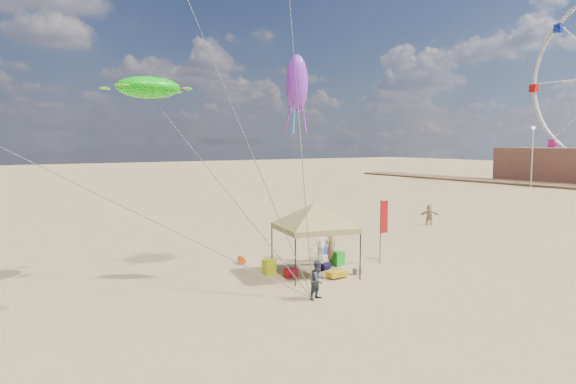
# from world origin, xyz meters

# --- Properties ---
(ground) EXTENTS (280.00, 280.00, 0.00)m
(ground) POSITION_xyz_m (0.00, 0.00, 0.00)
(ground) COLOR tan
(ground) RESTS_ON ground
(canopy_tent) EXTENTS (6.11, 6.11, 3.86)m
(canopy_tent) POSITION_xyz_m (1.92, 3.68, 3.22)
(canopy_tent) COLOR black
(canopy_tent) RESTS_ON ground
(feather_flag) EXTENTS (0.50, 0.04, 3.26)m
(feather_flag) POSITION_xyz_m (6.08, 3.55, 2.17)
(feather_flag) COLOR black
(feather_flag) RESTS_ON ground
(cooler_red) EXTENTS (0.54, 0.38, 0.38)m
(cooler_red) POSITION_xyz_m (0.76, 3.93, 0.19)
(cooler_red) COLOR red
(cooler_red) RESTS_ON ground
(cooler_blue) EXTENTS (0.54, 0.38, 0.38)m
(cooler_blue) POSITION_xyz_m (5.10, 7.08, 0.19)
(cooler_blue) COLOR #1644B7
(cooler_blue) RESTS_ON ground
(bag_navy) EXTENTS (0.69, 0.54, 0.36)m
(bag_navy) POSITION_xyz_m (2.84, 4.08, 0.18)
(bag_navy) COLOR #0F0B34
(bag_navy) RESTS_ON ground
(bag_orange) EXTENTS (0.54, 0.69, 0.36)m
(bag_orange) POSITION_xyz_m (0.15, 7.48, 0.18)
(bag_orange) COLOR #E5440C
(bag_orange) RESTS_ON ground
(chair_green) EXTENTS (0.50, 0.50, 0.70)m
(chair_green) POSITION_xyz_m (4.00, 4.53, 0.35)
(chair_green) COLOR green
(chair_green) RESTS_ON ground
(chair_yellow) EXTENTS (0.50, 0.50, 0.70)m
(chair_yellow) POSITION_xyz_m (0.17, 4.85, 0.35)
(chair_yellow) COLOR #CBE018
(chair_yellow) RESTS_ON ground
(crate_grey) EXTENTS (0.34, 0.30, 0.28)m
(crate_grey) POSITION_xyz_m (3.61, 2.60, 0.14)
(crate_grey) COLOR slate
(crate_grey) RESTS_ON ground
(beach_cart) EXTENTS (0.90, 0.50, 0.24)m
(beach_cart) POSITION_xyz_m (2.36, 2.58, 0.20)
(beach_cart) COLOR gold
(beach_cart) RESTS_ON ground
(person_near_a) EXTENTS (0.71, 0.50, 1.82)m
(person_near_a) POSITION_xyz_m (3.75, 4.76, 0.91)
(person_near_a) COLOR tan
(person_near_a) RESTS_ON ground
(person_near_b) EXTENTS (0.87, 0.75, 1.52)m
(person_near_b) POSITION_xyz_m (-0.25, 0.49, 0.76)
(person_near_b) COLOR #38404C
(person_near_b) RESTS_ON ground
(person_near_c) EXTENTS (1.30, 0.88, 1.86)m
(person_near_c) POSITION_xyz_m (3.84, 5.85, 0.93)
(person_near_c) COLOR silver
(person_near_c) RESTS_ON ground
(person_far_c) EXTENTS (1.44, 1.19, 1.55)m
(person_far_c) POSITION_xyz_m (17.65, 10.78, 0.77)
(person_far_c) COLOR tan
(person_far_c) RESTS_ON ground
(building_north) EXTENTS (10.00, 14.00, 5.20)m
(building_north) POSITION_xyz_m (67.00, 30.00, 2.60)
(building_north) COLOR #8C5947
(building_north) RESTS_ON ground
(lamp_north) EXTENTS (0.50, 0.50, 8.25)m
(lamp_north) POSITION_xyz_m (55.00, 26.00, 5.52)
(lamp_north) COLOR silver
(lamp_north) RESTS_ON ground
(turtle_kite) EXTENTS (2.86, 2.29, 0.95)m
(turtle_kite) POSITION_xyz_m (-4.47, 7.42, 8.52)
(turtle_kite) COLOR #0DD30E
(turtle_kite) RESTS_ON ground
(squid_kite) EXTENTS (1.07, 1.07, 2.54)m
(squid_kite) POSITION_xyz_m (0.95, 3.72, 8.67)
(squid_kite) COLOR purple
(squid_kite) RESTS_ON ground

